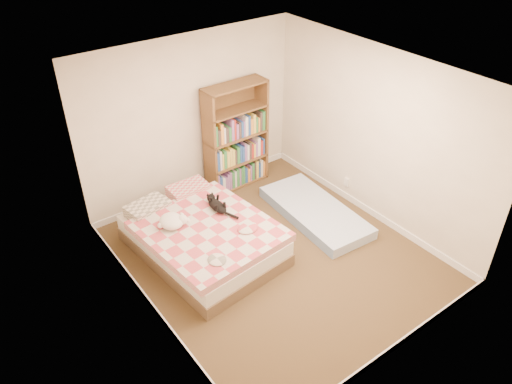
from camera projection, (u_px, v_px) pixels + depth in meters
room at (276, 180)px, 6.02m from camera, size 3.51×4.01×2.51m
bed at (201, 236)px, 6.64m from camera, size 1.65×2.17×0.55m
bookshelf at (235, 150)px, 7.86m from camera, size 1.03×0.36×1.71m
floor_mattress at (315, 212)px, 7.37m from camera, size 0.93×1.84×0.16m
black_cat at (216, 205)px, 6.71m from camera, size 0.23×0.62×0.14m
white_dog at (173, 221)px, 6.37m from camera, size 0.38×0.40×0.16m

